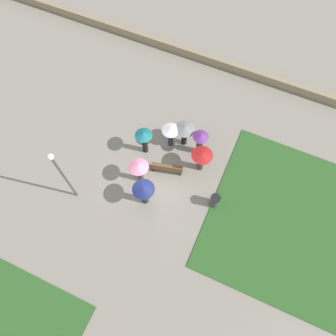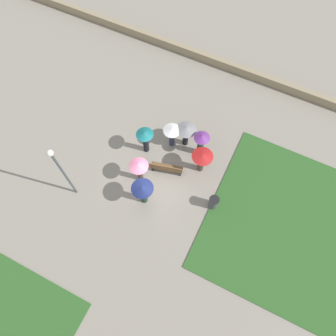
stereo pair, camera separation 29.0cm
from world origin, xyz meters
name	(u,v)px [view 2 (the right image)]	position (x,y,z in m)	size (l,w,h in m)	color
ground_plane	(151,184)	(0.00, 0.00, 0.00)	(90.00, 90.00, 0.00)	gray
lawn_patch_near	(287,225)	(-7.70, -1.09, 0.03)	(8.22, 9.00, 0.06)	#2D5B26
parapet_wall	(218,62)	(0.00, -9.86, 0.32)	(45.00, 0.35, 0.63)	gray
park_bench	(167,168)	(-0.47, -1.06, 0.47)	(1.88, 0.87, 0.90)	brown
lamp_post	(61,169)	(3.55, 2.31, 3.04)	(0.32, 0.32, 4.78)	#474C51
trash_bin	(213,202)	(-3.67, -0.34, 0.48)	(0.55, 0.55, 0.95)	#4C4C51
crowd_person_white	(172,133)	(0.08, -2.87, 1.26)	(1.01, 1.01, 1.73)	#282D47
crowd_person_navy	(143,191)	(-0.13, 1.04, 1.37)	(1.18, 1.18, 1.91)	#1E3328
crowd_person_grey	(186,131)	(-0.63, -3.28, 1.33)	(1.16, 1.16, 1.75)	black
crowd_person_pink	(139,167)	(0.66, -0.03, 1.47)	(1.05, 1.05, 1.93)	#47382D
crowd_person_teal	(145,137)	(1.26, -1.85, 1.42)	(0.99, 0.99, 1.99)	black
crowd_person_red	(202,159)	(-2.14, -2.11, 1.27)	(1.19, 1.19, 1.74)	#47382D
crowd_person_purple	(201,142)	(-1.66, -3.07, 1.27)	(0.91, 0.91, 1.95)	#1E3328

